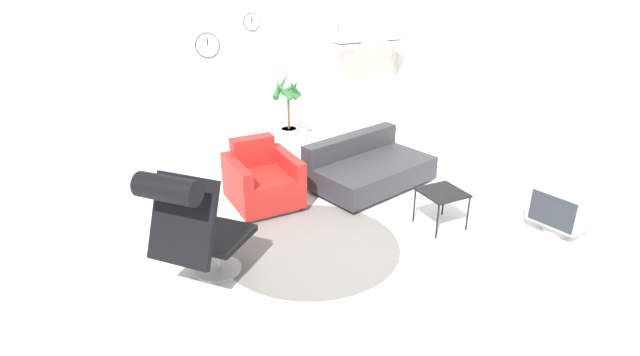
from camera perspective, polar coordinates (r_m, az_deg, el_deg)
ground_plane at (r=5.48m, az=-0.56°, el=-5.98°), size 12.00×12.00×0.00m
wall_back at (r=7.81m, az=-10.73°, el=13.73°), size 12.00×0.09×2.80m
wall_right at (r=6.81m, az=24.07°, el=10.62°), size 0.06×12.00×2.80m
round_rug at (r=5.20m, az=-1.07°, el=-7.72°), size 1.84×1.84×0.01m
lounge_chair at (r=4.36m, az=-14.51°, el=-4.60°), size 1.08×1.05×1.20m
armchair_red at (r=5.95m, az=-6.62°, el=-0.45°), size 0.78×0.83×0.77m
couch_low at (r=6.49m, az=5.48°, el=1.04°), size 1.74×1.31×0.60m
side_table at (r=5.55m, az=13.80°, el=-1.90°), size 0.45×0.45×0.42m
crt_television at (r=5.90m, az=25.88°, el=-3.13°), size 0.52×0.62×0.52m
potted_plant at (r=7.64m, az=-3.69°, el=7.53°), size 0.51×0.53×1.17m
shelf_unit at (r=8.35m, az=5.15°, el=15.30°), size 1.19×0.28×2.04m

